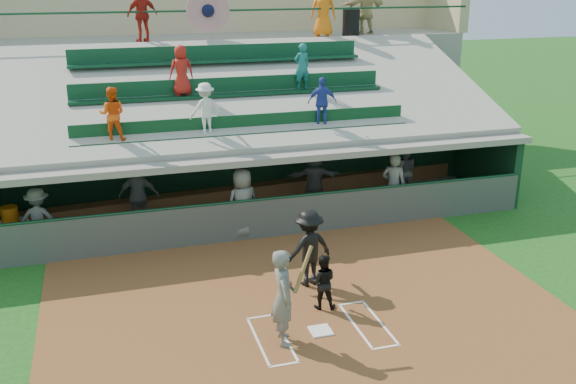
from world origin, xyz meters
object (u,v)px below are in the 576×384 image
object	(u,v)px
home_plate	(321,331)
white_table	(15,233)
batter_at_plate	(283,297)
catcher	(322,282)
water_cooler	(10,215)
trash_bin	(351,23)

from	to	relation	value
home_plate	white_table	distance (m)	8.92
batter_at_plate	catcher	xyz separation A→B (m)	(1.16, 1.04, -0.36)
white_table	water_cooler	bearing A→B (deg)	-159.43
catcher	water_cooler	bearing A→B (deg)	-21.02
home_plate	catcher	xyz separation A→B (m)	(0.35, 0.92, 0.60)
batter_at_plate	white_table	distance (m)	8.48
batter_at_plate	catcher	world-z (taller)	batter_at_plate
white_table	trash_bin	xyz separation A→B (m)	(11.69, 5.93, 4.70)
home_plate	batter_at_plate	world-z (taller)	batter_at_plate
home_plate	catcher	world-z (taller)	catcher
catcher	trash_bin	xyz separation A→B (m)	(5.04, 11.32, 4.44)
home_plate	water_cooler	size ratio (longest dim) A/B	1.00
home_plate	trash_bin	bearing A→B (deg)	66.24
home_plate	batter_at_plate	distance (m)	1.27
white_table	water_cooler	distance (m)	0.55
home_plate	trash_bin	size ratio (longest dim) A/B	0.45
white_table	water_cooler	size ratio (longest dim) A/B	1.76
catcher	batter_at_plate	bearing A→B (deg)	59.45
water_cooler	trash_bin	xyz separation A→B (m)	(11.74, 5.96, 4.16)
batter_at_plate	water_cooler	distance (m)	8.46
home_plate	trash_bin	xyz separation A→B (m)	(5.38, 12.23, 5.04)
batter_at_plate	catcher	size ratio (longest dim) A/B	1.59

